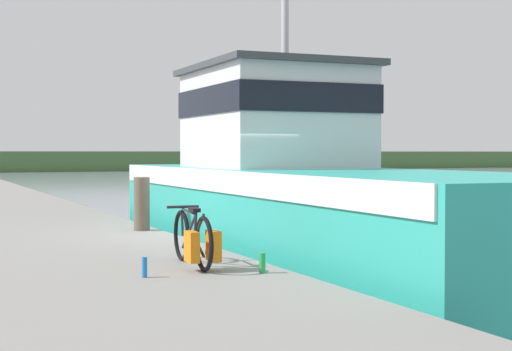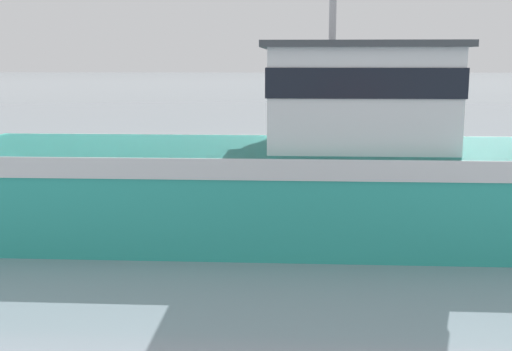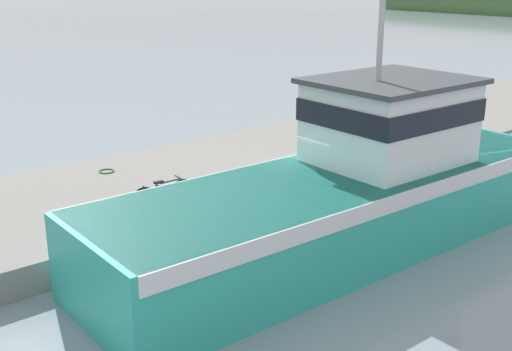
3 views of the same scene
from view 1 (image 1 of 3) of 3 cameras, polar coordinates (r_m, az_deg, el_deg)
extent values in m
plane|color=#84939E|center=(14.63, -3.46, -6.88)|extent=(320.00, 320.00, 0.00)
cube|color=#426638|center=(96.35, -2.30, 1.09)|extent=(180.00, 5.00, 2.26)
cube|color=teal|center=(14.14, 3.95, -3.34)|extent=(3.67, 12.73, 1.88)
cone|color=teal|center=(21.07, -5.27, -1.68)|extent=(1.81, 2.31, 1.78)
cube|color=silver|center=(14.09, 3.96, -0.30)|extent=(3.74, 12.48, 0.38)
cube|color=silver|center=(15.53, 1.32, 4.10)|extent=(2.85, 3.46, 1.90)
cube|color=black|center=(15.55, 1.32, 5.32)|extent=(2.91, 3.53, 0.53)
cube|color=#3D4247|center=(15.60, 1.32, 7.81)|extent=(3.08, 3.74, 0.12)
cube|color=#337F47|center=(47.01, 5.16, -0.39)|extent=(5.48, 3.63, 0.93)
cone|color=#337F47|center=(46.63, 1.52, -0.40)|extent=(1.16, 1.14, 0.89)
cube|color=beige|center=(47.00, 5.17, 0.07)|extent=(5.40, 3.63, 0.19)
cube|color=beige|center=(46.89, 4.40, 0.86)|extent=(2.35, 2.18, 1.11)
cube|color=black|center=(46.88, 4.40, 1.09)|extent=(2.40, 2.22, 0.31)
cube|color=#3D4247|center=(46.88, 4.40, 1.61)|extent=(2.54, 2.35, 0.12)
cylinder|color=#B2B2B7|center=(46.93, 4.75, 2.82)|extent=(0.14, 0.14, 1.87)
cylinder|color=#B2B2B7|center=(46.94, 4.75, 3.39)|extent=(0.71, 1.76, 0.10)
torus|color=black|center=(9.74, -3.81, -4.99)|extent=(0.09, 0.69, 0.69)
torus|color=black|center=(10.74, -5.43, -4.36)|extent=(0.09, 0.69, 0.69)
cylinder|color=#232833|center=(9.91, -4.10, -5.33)|extent=(0.06, 0.36, 0.19)
cylinder|color=#232833|center=(10.10, -4.46, -4.16)|extent=(0.04, 0.14, 0.53)
cylinder|color=#232833|center=(9.93, -4.19, -3.80)|extent=(0.06, 0.47, 0.39)
cylinder|color=#232833|center=(10.36, -4.87, -4.06)|extent=(0.07, 0.67, 0.53)
cylinder|color=#232833|center=(10.39, -4.96, -2.60)|extent=(0.07, 0.54, 0.05)
cylinder|color=#232833|center=(10.70, -5.39, -3.46)|extent=(0.04, 0.10, 0.35)
cylinder|color=#232833|center=(10.65, -5.35, -2.28)|extent=(0.44, 0.06, 0.04)
cube|color=black|center=(10.10, -4.50, -2.51)|extent=(0.11, 0.25, 0.05)
cube|color=orange|center=(9.75, -4.69, -5.19)|extent=(0.14, 0.33, 0.38)
cube|color=orange|center=(9.83, -3.11, -5.13)|extent=(0.14, 0.33, 0.38)
cylinder|color=brown|center=(14.97, -8.31, -2.05)|extent=(0.30, 0.30, 1.01)
cylinder|color=green|center=(9.64, 0.46, -6.38)|extent=(0.08, 0.08, 0.25)
cylinder|color=blue|center=(9.41, -8.11, -6.62)|extent=(0.06, 0.06, 0.24)
camera|label=2|loc=(23.04, 33.08, 4.90)|focal=45.00mm
camera|label=3|loc=(16.85, 59.49, 15.21)|focal=45.00mm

